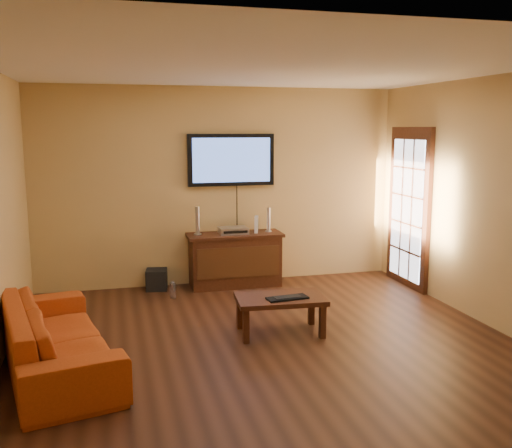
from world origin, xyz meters
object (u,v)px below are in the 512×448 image
object	(u,v)px
speaker_left	(198,222)
av_receiver	(233,230)
sofa	(56,326)
game_console	(256,224)
television	(231,160)
coffee_table	(280,302)
subwoofer	(157,279)
speaker_right	(269,221)
bottle	(173,290)
keyboard	(287,298)
media_console	(235,259)

from	to	relation	value
speaker_left	av_receiver	distance (m)	0.50
sofa	speaker_left	size ratio (longest dim) A/B	5.45
sofa	game_console	world-z (taller)	game_console
television	sofa	world-z (taller)	television
coffee_table	sofa	world-z (taller)	sofa
coffee_table	sofa	size ratio (longest dim) A/B	0.46
av_receiver	subwoofer	world-z (taller)	av_receiver
television	speaker_right	bearing A→B (deg)	-20.66
speaker_left	coffee_table	bearing A→B (deg)	-74.12
bottle	keyboard	xyz separation A→B (m)	(1.00, -1.65, 0.31)
television	subwoofer	world-z (taller)	television
sofa	speaker_left	bearing A→B (deg)	-47.38
speaker_right	keyboard	bearing A→B (deg)	-100.39
game_console	keyboard	bearing A→B (deg)	-77.70
television	bottle	bearing A→B (deg)	-147.00
television	game_console	world-z (taller)	television
media_console	television	size ratio (longest dim) A/B	1.08
coffee_table	media_console	bearing A→B (deg)	91.76
av_receiver	game_console	bearing A→B (deg)	-0.80
keyboard	speaker_right	bearing A→B (deg)	79.61
media_console	av_receiver	bearing A→B (deg)	156.41
speaker_left	sofa	bearing A→B (deg)	-124.85
speaker_left	game_console	xyz separation A→B (m)	(0.81, -0.03, -0.06)
speaker_right	game_console	xyz separation A→B (m)	(-0.18, -0.01, -0.04)
speaker_left	av_receiver	world-z (taller)	speaker_left
coffee_table	sofa	bearing A→B (deg)	-170.28
bottle	sofa	bearing A→B (deg)	-122.71
speaker_left	keyboard	world-z (taller)	speaker_left
media_console	av_receiver	size ratio (longest dim) A/B	3.37
speaker_right	subwoofer	distance (m)	1.72
media_console	bottle	distance (m)	1.01
media_console	coffee_table	bearing A→B (deg)	-88.24
av_receiver	game_console	size ratio (longest dim) A/B	1.70
game_console	television	bearing A→B (deg)	165.51
subwoofer	media_console	bearing A→B (deg)	4.54
game_console	bottle	size ratio (longest dim) A/B	1.00
speaker_left	subwoofer	world-z (taller)	speaker_left
speaker_right	coffee_table	bearing A→B (deg)	-102.19
speaker_left	keyboard	size ratio (longest dim) A/B	0.85
sofa	keyboard	xyz separation A→B (m)	(2.24, 0.28, 0.01)
television	keyboard	xyz separation A→B (m)	(0.10, -2.24, -1.30)
television	media_console	bearing A→B (deg)	-90.00
av_receiver	bottle	bearing A→B (deg)	-157.39
coffee_table	game_console	xyz separation A→B (m)	(0.25, 1.95, 0.50)
av_receiver	sofa	bearing A→B (deg)	-133.64
speaker_left	game_console	bearing A→B (deg)	-2.13
game_console	bottle	world-z (taller)	game_console
speaker_left	subwoofer	bearing A→B (deg)	176.63
sofa	av_receiver	distance (m)	3.16
av_receiver	keyboard	world-z (taller)	av_receiver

